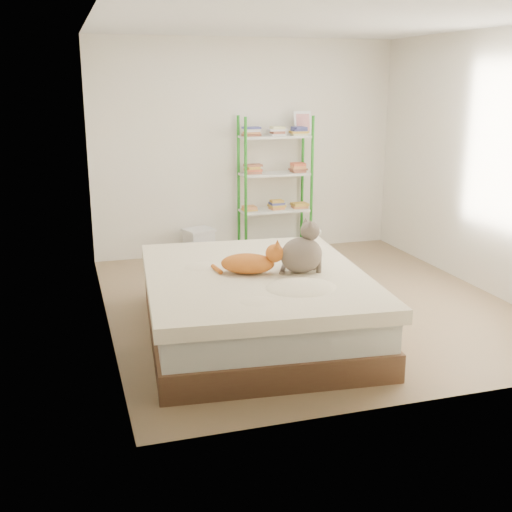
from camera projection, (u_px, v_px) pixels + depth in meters
name	position (u px, v px, depth m)	size (l,w,h in m)	color
room	(309.00, 170.00, 5.94)	(3.81, 4.21, 2.61)	#897253
bed	(255.00, 304.00, 5.39)	(1.98, 2.38, 0.57)	#553323
orange_cat	(248.00, 261.00, 5.25)	(0.52, 0.28, 0.21)	orange
grey_cat	(302.00, 247.00, 5.25)	(0.32, 0.38, 0.43)	#776456
shelf_unit	(276.00, 184.00, 7.87)	(0.91, 0.36, 1.74)	#288A24
cardboard_box	(296.00, 256.00, 7.31)	(0.54, 0.54, 0.37)	tan
white_bin	(199.00, 244.00, 7.75)	(0.41, 0.38, 0.38)	silver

